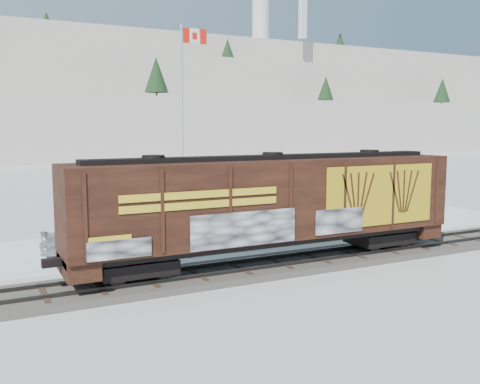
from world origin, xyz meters
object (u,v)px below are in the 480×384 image
flagpole (184,147)px  car_white (270,226)px  hopper_railcar (272,202)px  car_silver (93,237)px  car_dark (302,222)px

flagpole → car_white: 9.73m
hopper_railcar → car_silver: hopper_railcar is taller
car_silver → car_dark: car_silver is taller
hopper_railcar → flagpole: size_ratio=1.37×
car_white → car_dark: size_ratio=0.93×
car_white → car_dark: 2.57m
flagpole → car_dark: bearing=-61.6°
flagpole → car_white: (1.85, -8.54, -4.26)m
hopper_railcar → car_dark: size_ratio=4.00×
car_dark → car_white: bearing=100.0°
flagpole → car_dark: (4.38, -8.09, -4.30)m
hopper_railcar → flagpole: bearing=84.6°
car_silver → car_dark: (12.27, -0.32, -0.21)m
hopper_railcar → car_white: (3.19, 5.73, -2.32)m
car_silver → car_white: (9.74, -0.77, -0.17)m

